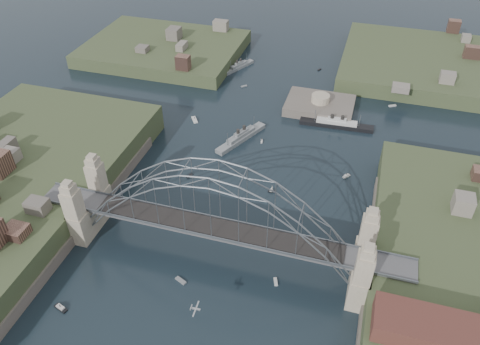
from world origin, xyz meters
The scene contains 24 objects.
ground centered at (0.00, 0.00, 0.00)m, with size 500.00×500.00×0.00m, color black.
bridge centered at (0.00, 0.00, 12.32)m, with size 84.00×13.80×24.60m.
shore_west centered at (-57.32, 0.00, 1.97)m, with size 50.50×90.00×12.00m.
headland_nw centered at (-55.00, 95.00, 0.50)m, with size 60.00×45.00×9.00m, color #3B4828.
headland_ne centered at (50.00, 110.00, 0.75)m, with size 70.00×55.00×9.50m, color #3B4828.
fort_island centered at (12.00, 70.00, -0.34)m, with size 22.00×16.00×9.40m.
wharf_shed centered at (44.00, -14.00, 10.00)m, with size 20.00×8.00×4.00m, color #592D26.
naval_cruiser_near centered at (-7.84, 45.37, 0.93)m, with size 10.79×19.35×6.02m.
naval_cruiser_far centered at (-22.46, 91.50, 0.78)m, with size 8.40×14.30×5.03m.
ocean_liner centered at (18.77, 61.14, 0.87)m, with size 23.05×4.25×5.63m.
aeroplane centered at (2.63, -19.99, 7.34)m, with size 1.90×3.58×0.52m.
small_boat_a centered at (-16.35, 24.53, 0.15)m, with size 1.38×2.28×0.45m.
small_boat_b centered at (6.76, 24.60, 0.94)m, with size 2.07×1.17×2.38m.
small_boat_c centered at (-5.03, -9.56, 0.15)m, with size 2.83×1.88×0.45m.
small_boat_d centered at (24.85, 36.60, 0.29)m, with size 2.04×2.29×1.43m.
small_boat_e centered at (-25.41, 51.79, 0.28)m, with size 3.28×3.97×1.43m.
small_boat_f centered at (-1.58, 46.12, 0.30)m, with size 0.82×1.63×1.43m.
small_boat_h centered at (-16.49, 78.10, 0.15)m, with size 2.06×2.05×0.45m.
small_boat_i centered at (32.94, 18.73, 0.15)m, with size 2.26×1.87×0.45m.
small_boat_j centered at (-25.70, -23.07, 0.28)m, with size 3.23×1.88×1.43m.
small_boat_k centered at (7.35, 99.02, 0.15)m, with size 1.26×1.89×0.45m.
small_boat_l centered at (-40.28, 29.49, 0.28)m, with size 0.90×2.62×1.43m.
small_boat_m centered at (14.56, -4.01, 0.15)m, with size 1.35×2.19×0.45m.
small_boat_n centered at (35.26, 79.27, 0.15)m, with size 2.63×2.00×0.45m.
Camera 1 is at (25.76, -68.05, 81.33)m, focal length 35.35 mm.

